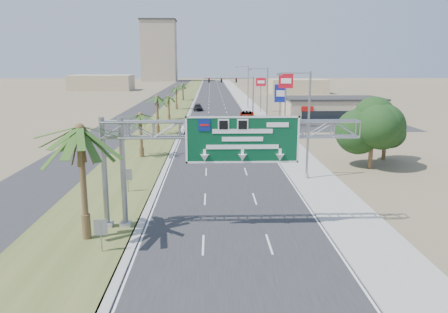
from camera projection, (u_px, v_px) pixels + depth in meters
ground at (245, 308)px, 19.50m from camera, size 600.00×600.00×0.00m
road at (216, 101)px, 126.99m from camera, size 12.00×300.00×0.02m
sidewalk_right at (245, 100)px, 127.23m from camera, size 4.00×300.00×0.10m
median_grass at (181, 100)px, 126.68m from camera, size 7.00×300.00×0.12m
opposing_road at (157, 101)px, 126.48m from camera, size 8.00×300.00×0.02m
sign_gantry at (218, 138)px, 27.89m from camera, size 16.75×1.24×7.50m
palm_near at (80, 129)px, 25.58m from camera, size 5.70×5.70×8.35m
palm_row_b at (140, 116)px, 49.46m from camera, size 3.99×3.99×5.95m
palm_row_c at (157, 98)px, 64.93m from camera, size 3.99×3.99×6.75m
palm_row_d at (169, 97)px, 82.78m from camera, size 3.99×3.99×5.45m
palm_row_e at (176, 88)px, 101.21m from camera, size 3.99×3.99×6.15m
palm_row_f at (183, 84)px, 125.72m from camera, size 3.99×3.99×5.75m
streetlight_near at (306, 130)px, 40.22m from camera, size 3.27×0.44×10.00m
streetlight_mid at (266, 102)px, 69.54m from camera, size 3.27×0.44×10.00m
streetlight_far at (247, 89)px, 104.72m from camera, size 3.27×0.44×10.00m
signal_mast at (243, 92)px, 88.96m from camera, size 10.28×0.71×8.00m
store_building at (332, 109)px, 84.22m from camera, size 18.00×10.00×4.00m
oak_near at (373, 125)px, 44.40m from camera, size 4.50×4.50×6.80m
oak_far at (386, 126)px, 48.54m from camera, size 3.50×3.50×5.60m
median_signback_a at (101, 230)px, 24.82m from camera, size 0.75×0.08×2.08m
median_signback_b at (128, 176)px, 36.53m from camera, size 0.75×0.08×2.08m
tower_distant at (159, 51)px, 259.17m from camera, size 20.00×16.00×35.00m
building_distant_left at (102, 83)px, 173.88m from camera, size 24.00×14.00×6.00m
building_distant_right at (298, 86)px, 156.67m from camera, size 20.00×12.00×5.00m
car_left_lane at (191, 131)px, 65.14m from camera, size 2.37×5.00×1.65m
car_mid_lane at (217, 131)px, 64.51m from camera, size 1.91×5.05×1.65m
car_right_lane at (247, 115)px, 84.90m from camera, size 3.18×5.92×1.58m
car_far at (198, 108)px, 100.12m from camera, size 2.34×4.99×1.41m
pole_sign_red_near at (286, 84)px, 72.14m from camera, size 2.41×0.77×9.24m
pole_sign_blue at (280, 95)px, 74.40m from camera, size 2.02×0.52×7.37m
pole_sign_red_far at (261, 85)px, 95.80m from camera, size 2.21×0.75×7.75m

